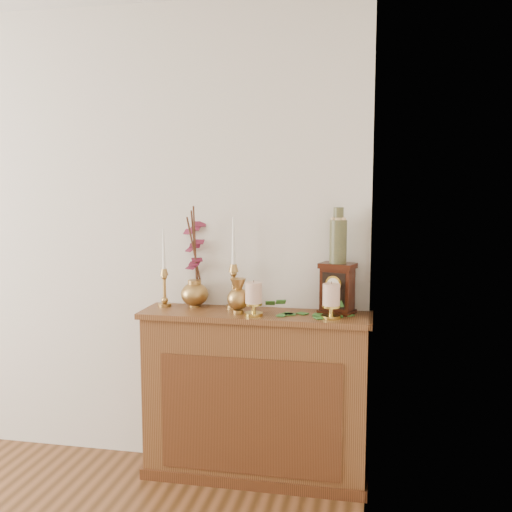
% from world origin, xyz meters
% --- Properties ---
extents(console_shelf, '(1.24, 0.34, 0.93)m').
position_xyz_m(console_shelf, '(1.40, 2.10, 0.44)').
color(console_shelf, brown).
rests_on(console_shelf, ground).
extents(candlestick_left, '(0.07, 0.07, 0.44)m').
position_xyz_m(candlestick_left, '(0.87, 2.15, 1.07)').
color(candlestick_left, '#AF8346').
rests_on(candlestick_left, console_shelf).
extents(candlestick_center, '(0.08, 0.08, 0.51)m').
position_xyz_m(candlestick_center, '(1.26, 2.17, 1.10)').
color(candlestick_center, '#AF8346').
rests_on(candlestick_center, console_shelf).
extents(bud_vase, '(0.12, 0.12, 0.19)m').
position_xyz_m(bud_vase, '(1.32, 2.05, 1.02)').
color(bud_vase, '#AF8346').
rests_on(bud_vase, console_shelf).
extents(ginger_jar, '(0.23, 0.25, 0.57)m').
position_xyz_m(ginger_jar, '(1.03, 2.22, 1.18)').
color(ginger_jar, '#AF8346').
rests_on(ginger_jar, console_shelf).
extents(pillar_candle_left, '(0.10, 0.10, 0.19)m').
position_xyz_m(pillar_candle_left, '(1.41, 2.02, 1.03)').
color(pillar_candle_left, gold).
rests_on(pillar_candle_left, console_shelf).
extents(pillar_candle_right, '(0.10, 0.10, 0.19)m').
position_xyz_m(pillar_candle_right, '(1.81, 2.03, 1.03)').
color(pillar_candle_right, gold).
rests_on(pillar_candle_right, console_shelf).
extents(ivy_garland, '(0.48, 0.23, 0.09)m').
position_xyz_m(ivy_garland, '(1.63, 2.08, 0.95)').
color(ivy_garland, '#316C29').
rests_on(ivy_garland, console_shelf).
extents(mantel_clock, '(0.21, 0.17, 0.27)m').
position_xyz_m(mantel_clock, '(1.83, 2.17, 1.06)').
color(mantel_clock, '#37140B').
rests_on(mantel_clock, console_shelf).
extents(ceramic_vase, '(0.09, 0.09, 0.29)m').
position_xyz_m(ceramic_vase, '(1.83, 2.17, 1.33)').
color(ceramic_vase, '#193228').
rests_on(ceramic_vase, mantel_clock).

